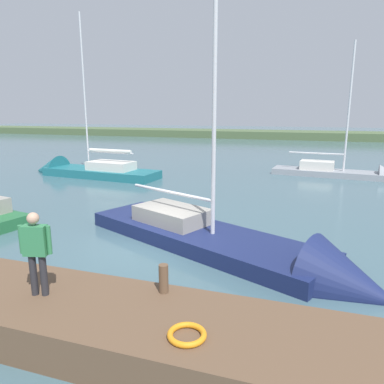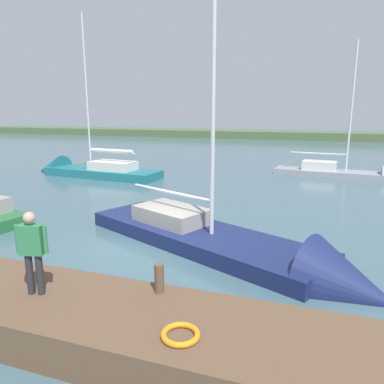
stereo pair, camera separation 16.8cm
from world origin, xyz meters
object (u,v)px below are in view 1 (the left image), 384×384
object	(u,v)px
mooring_post_near	(164,279)
sailboat_outer_mooring	(243,254)
sailboat_near_dock	(82,173)
sailboat_behind_pier	(347,175)
person_on_dock	(36,248)
life_ring_buoy	(187,335)

from	to	relation	value
mooring_post_near	sailboat_outer_mooring	distance (m)	4.36
sailboat_near_dock	sailboat_behind_pier	size ratio (longest dim) A/B	1.19
mooring_post_near	person_on_dock	bearing A→B (deg)	20.28
person_on_dock	sailboat_near_dock	bearing A→B (deg)	-161.71
person_on_dock	life_ring_buoy	bearing A→B (deg)	68.65
sailboat_near_dock	person_on_dock	world-z (taller)	sailboat_near_dock
life_ring_buoy	sailboat_behind_pier	bearing A→B (deg)	-101.28
life_ring_buoy	sailboat_outer_mooring	size ratio (longest dim) A/B	0.06
life_ring_buoy	sailboat_outer_mooring	world-z (taller)	sailboat_outer_mooring
mooring_post_near	life_ring_buoy	size ratio (longest dim) A/B	0.92
mooring_post_near	sailboat_behind_pier	size ratio (longest dim) A/B	0.06
life_ring_buoy	sailboat_behind_pier	xyz separation A→B (m)	(-4.29, -21.50, -0.72)
sailboat_near_dock	person_on_dock	distance (m)	19.08
sailboat_behind_pier	mooring_post_near	bearing A→B (deg)	-98.27
sailboat_near_dock	life_ring_buoy	bearing A→B (deg)	134.31
person_on_dock	sailboat_behind_pier	bearing A→B (deg)	146.15
person_on_dock	sailboat_outer_mooring	bearing A→B (deg)	132.76
sailboat_behind_pier	person_on_dock	world-z (taller)	sailboat_behind_pier
sailboat_behind_pier	sailboat_near_dock	bearing A→B (deg)	-157.98
life_ring_buoy	person_on_dock	xyz separation A→B (m)	(3.29, -0.42, 0.96)
life_ring_buoy	sailboat_outer_mooring	distance (m)	5.48
sailboat_near_dock	person_on_dock	bearing A→B (deg)	127.41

